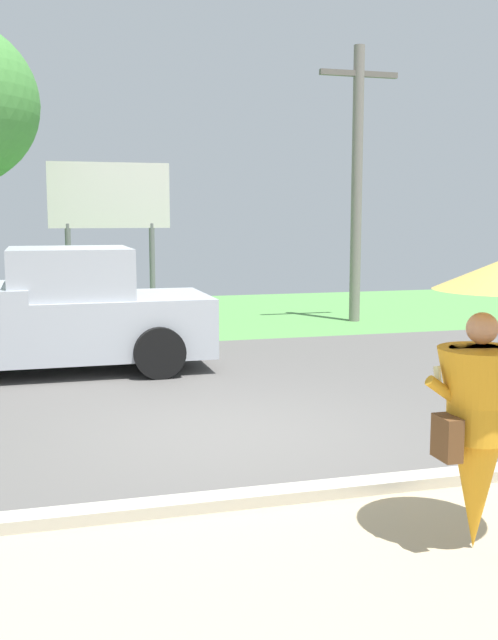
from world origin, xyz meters
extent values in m
cube|color=#565451|center=(0.00, 2.00, -0.05)|extent=(40.00, 8.00, 0.10)
cube|color=#539048|center=(0.00, 10.00, -0.05)|extent=(40.00, 8.00, 0.10)
cube|color=#B2AD9E|center=(0.00, -2.00, 0.05)|extent=(40.00, 0.24, 0.10)
cone|color=orange|center=(0.96, -3.23, 0.73)|extent=(0.60, 0.60, 1.45)
cylinder|color=orange|center=(0.96, -3.23, 1.12)|extent=(0.44, 0.44, 0.65)
sphere|color=tan|center=(0.96, -3.23, 1.59)|extent=(0.22, 0.22, 0.22)
cylinder|color=orange|center=(0.70, -3.21, 1.16)|extent=(0.29, 0.08, 0.24)
cube|color=beige|center=(0.66, -3.18, 1.25)|extent=(0.02, 0.11, 0.16)
cube|color=brown|center=(0.69, -3.28, 0.85)|extent=(0.12, 0.24, 0.30)
cube|color=#ADB2BA|center=(-2.01, 4.03, 0.68)|extent=(5.20, 2.00, 0.90)
cube|color=#ADB2BA|center=(-1.51, 4.03, 1.43)|extent=(1.80, 1.84, 0.90)
cube|color=#2D3842|center=(-0.66, 4.03, 1.43)|extent=(0.10, 1.70, 0.77)
cylinder|color=black|center=(-0.31, 5.03, 0.38)|extent=(0.76, 0.28, 0.76)
cylinder|color=black|center=(-0.31, 3.03, 0.38)|extent=(0.76, 0.28, 0.76)
cylinder|color=gray|center=(4.87, 7.87, 3.01)|extent=(0.24, 0.24, 6.02)
cube|color=#666056|center=(4.87, 7.87, 5.42)|extent=(1.80, 0.12, 0.12)
cylinder|color=slate|center=(-1.35, 8.85, 1.10)|extent=(0.12, 0.12, 2.20)
cylinder|color=slate|center=(0.45, 8.85, 1.10)|extent=(0.12, 0.12, 2.20)
cube|color=silver|center=(-0.45, 8.85, 2.80)|extent=(2.60, 0.10, 1.40)
camera|label=1|loc=(-1.94, -7.69, 2.35)|focal=42.07mm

